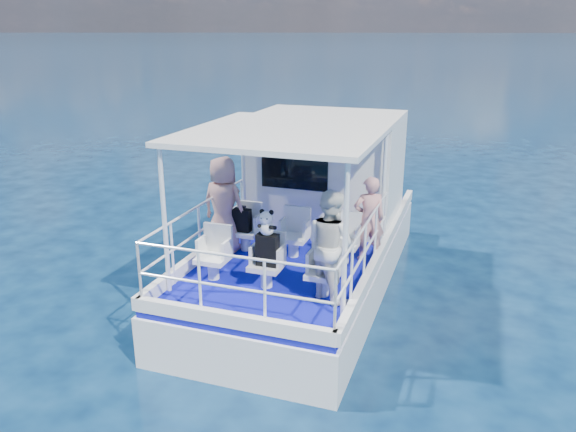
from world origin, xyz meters
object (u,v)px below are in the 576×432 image
object	(u,v)px
passenger_port_fwd	(224,205)
backpack_center	(268,250)
passenger_stbd_aft	(331,245)
panda	(267,222)

from	to	relation	value
passenger_port_fwd	backpack_center	bearing A→B (deg)	143.71
passenger_stbd_aft	backpack_center	bearing A→B (deg)	33.29
backpack_center	passenger_port_fwd	bearing A→B (deg)	136.88
passenger_port_fwd	panda	size ratio (longest dim) A/B	4.39
passenger_port_fwd	backpack_center	xyz separation A→B (m)	(1.29, -1.21, -0.23)
passenger_port_fwd	panda	bearing A→B (deg)	143.40
passenger_port_fwd	panda	distance (m)	1.78
passenger_stbd_aft	backpack_center	distance (m)	0.98
passenger_stbd_aft	panda	bearing A→B (deg)	33.83
passenger_port_fwd	backpack_center	size ratio (longest dim) A/B	3.48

